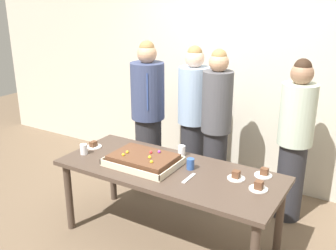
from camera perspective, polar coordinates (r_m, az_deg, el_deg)
The scene contains 16 objects.
ground_plane at distance 3.83m, azimuth 0.11°, elevation -16.49°, with size 12.00×12.00×0.00m, color brown.
interior_back_panel at distance 4.63m, azimuth 10.55°, elevation 9.64°, with size 8.00×0.12×3.00m, color beige.
party_table at distance 3.49m, azimuth 0.12°, elevation -7.69°, with size 2.02×0.83×0.74m.
sheet_cake at distance 3.53m, azimuth -3.65°, elevation -5.14°, with size 0.64×0.46×0.12m.
plated_slice_near_left at distance 3.42m, azimuth 13.94°, elevation -6.95°, with size 0.15×0.15×0.07m.
plated_slice_near_right at distance 3.32m, azimuth 10.01°, elevation -7.47°, with size 0.15×0.15×0.07m.
plated_slice_far_left at distance 3.99m, azimuth -10.89°, elevation -2.98°, with size 0.15×0.15×0.06m.
plated_slice_far_right at distance 3.18m, azimuth 13.21°, elevation -8.89°, with size 0.15×0.15×0.08m.
drink_cup_nearest at distance 3.44m, azimuth 3.33°, elevation -5.76°, with size 0.07×0.07×0.10m, color #2D5199.
drink_cup_middle at distance 3.83m, azimuth -12.32°, elevation -3.50°, with size 0.07×0.07×0.10m, color white.
drink_cup_far_end at distance 3.71m, azimuth 2.03°, elevation -3.81°, with size 0.07×0.07×0.10m, color white.
cake_server_utensil at distance 3.29m, azimuth 3.10°, elevation -7.84°, with size 0.03×0.20×0.01m, color silver.
person_serving_front at distance 4.45m, azimuth 3.76°, elevation 1.19°, with size 0.36×0.36×1.68m.
person_green_shirt_behind at distance 3.97m, azimuth 18.17°, elevation -2.06°, with size 0.34×0.34×1.66m.
person_striped_tie_right at distance 4.42m, azimuth -2.97°, elevation 1.45°, with size 0.38×0.38×1.74m.
person_far_right_suit at distance 4.10m, azimuth 7.11°, elevation -0.17°, with size 0.32×0.32×1.70m.
Camera 1 is at (1.61, -2.68, 2.22)m, focal length 41.32 mm.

